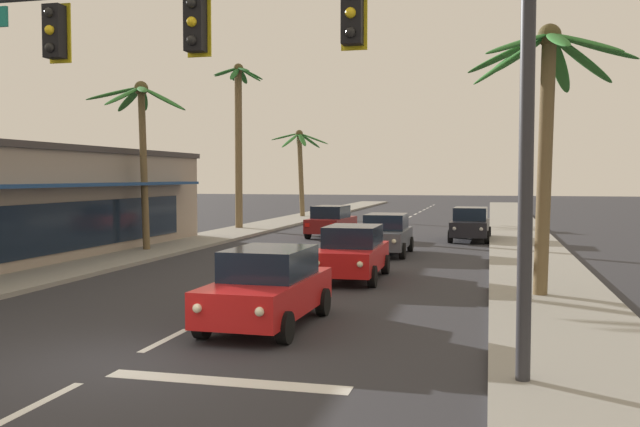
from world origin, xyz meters
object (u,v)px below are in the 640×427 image
object	(u,v)px
sedan_fifth_in_queue	(386,234)
palm_left_second	(141,121)
sedan_third_in_queue	(352,252)
palm_left_third	(239,124)
sedan_lead_at_stop_bar	(268,287)
traffic_signal_mast	(296,54)
palm_left_farthest	(300,156)
sedan_oncoming_far	(331,221)
sedan_parked_nearest_kerb	(470,224)
palm_right_second	(547,97)

from	to	relation	value
sedan_fifth_in_queue	palm_left_second	world-z (taller)	palm_left_second
sedan_third_in_queue	palm_left_third	xyz separation A→B (m)	(-10.55, 18.20, 5.53)
sedan_lead_at_stop_bar	palm_left_third	distance (m)	27.84
sedan_lead_at_stop_bar	palm_left_third	xyz separation A→B (m)	(-10.10, 25.34, 5.53)
palm_left_second	sedan_third_in_queue	bearing A→B (deg)	-28.35
sedan_lead_at_stop_bar	sedan_third_in_queue	xyz separation A→B (m)	(0.45, 7.14, 0.00)
traffic_signal_mast	palm_left_farthest	size ratio (longest dim) A/B	1.62
sedan_fifth_in_queue	sedan_oncoming_far	size ratio (longest dim) A/B	0.99
sedan_third_in_queue	sedan_oncoming_far	world-z (taller)	same
sedan_parked_nearest_kerb	palm_right_second	bearing A→B (deg)	-82.05
sedan_lead_at_stop_bar	sedan_third_in_queue	size ratio (longest dim) A/B	1.00
sedan_oncoming_far	palm_left_farthest	bearing A→B (deg)	110.78
sedan_parked_nearest_kerb	palm_left_second	size ratio (longest dim) A/B	0.62
sedan_lead_at_stop_bar	palm_left_second	world-z (taller)	palm_left_second
sedan_lead_at_stop_bar	sedan_fifth_in_queue	world-z (taller)	same
sedan_lead_at_stop_bar	palm_left_third	size ratio (longest dim) A/B	0.45
sedan_parked_nearest_kerb	sedan_oncoming_far	bearing A→B (deg)	177.48
traffic_signal_mast	sedan_lead_at_stop_bar	size ratio (longest dim) A/B	2.47
traffic_signal_mast	sedan_third_in_queue	xyz separation A→B (m)	(-1.13, 10.49, -4.33)
palm_left_second	palm_left_third	xyz separation A→B (m)	(-0.39, 12.71, 0.83)
sedan_third_in_queue	sedan_fifth_in_queue	world-z (taller)	same
sedan_parked_nearest_kerb	traffic_signal_mast	bearing A→B (deg)	-94.86
traffic_signal_mast	sedan_parked_nearest_kerb	bearing A→B (deg)	85.14
palm_left_second	palm_left_third	world-z (taller)	palm_left_third
sedan_oncoming_far	palm_left_farthest	xyz separation A→B (m)	(-6.21, 16.37, 3.98)
sedan_fifth_in_queue	sedan_lead_at_stop_bar	bearing A→B (deg)	-91.87
palm_left_farthest	palm_right_second	xyz separation A→B (m)	(15.78, -33.34, 0.45)
traffic_signal_mast	palm_left_third	world-z (taller)	palm_left_third
sedan_parked_nearest_kerb	palm_left_third	bearing A→B (deg)	164.00
sedan_oncoming_far	palm_left_second	size ratio (longest dim) A/B	0.62
palm_left_second	palm_left_third	distance (m)	12.75
sedan_third_in_queue	palm_right_second	size ratio (longest dim) A/B	0.63
sedan_lead_at_stop_bar	sedan_oncoming_far	world-z (taller)	same
sedan_fifth_in_queue	palm_right_second	bearing A→B (deg)	-59.82
sedan_parked_nearest_kerb	palm_right_second	world-z (taller)	palm_right_second
traffic_signal_mast	sedan_oncoming_far	distance (m)	25.94
sedan_parked_nearest_kerb	palm_left_farthest	size ratio (longest dim) A/B	0.65
sedan_third_in_queue	sedan_oncoming_far	distance (m)	15.10
palm_left_farthest	sedan_parked_nearest_kerb	bearing A→B (deg)	-51.13
palm_left_farthest	palm_right_second	distance (m)	36.89
sedan_third_in_queue	sedan_fifth_in_queue	xyz separation A→B (m)	(0.01, 7.14, 0.00)
palm_right_second	palm_left_second	bearing A→B (deg)	153.37
traffic_signal_mast	palm_left_second	bearing A→B (deg)	125.28
sedan_fifth_in_queue	palm_left_third	distance (m)	16.26
sedan_parked_nearest_kerb	sedan_lead_at_stop_bar	bearing A→B (deg)	-99.79
sedan_third_in_queue	palm_left_second	size ratio (longest dim) A/B	0.62
sedan_third_in_queue	sedan_parked_nearest_kerb	size ratio (longest dim) A/B	1.00
sedan_parked_nearest_kerb	palm_left_third	xyz separation A→B (m)	(-13.79, 3.95, 5.53)
sedan_fifth_in_queue	palm_left_second	xyz separation A→B (m)	(-10.18, -1.66, 4.71)
sedan_third_in_queue	palm_left_third	bearing A→B (deg)	120.10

